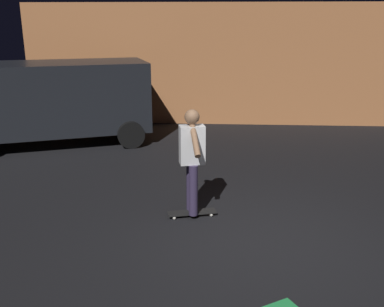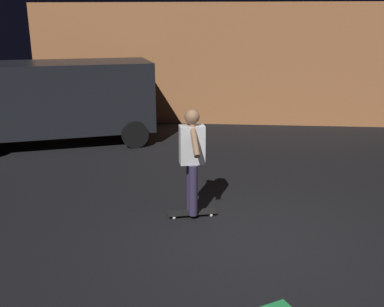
% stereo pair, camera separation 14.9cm
% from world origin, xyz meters
% --- Properties ---
extents(ground_plane, '(28.00, 28.00, 0.00)m').
position_xyz_m(ground_plane, '(0.00, 0.00, 0.00)').
color(ground_plane, black).
extents(low_building, '(11.53, 3.02, 3.51)m').
position_xyz_m(low_building, '(-0.65, 8.91, 1.75)').
color(low_building, '#C67A47').
rests_on(low_building, ground_plane).
extents(parked_van, '(4.97, 3.50, 2.03)m').
position_xyz_m(parked_van, '(-4.79, 5.04, 1.16)').
color(parked_van, black).
rests_on(parked_van, ground_plane).
extents(skateboard_ridden, '(0.81, 0.38, 0.07)m').
position_xyz_m(skateboard_ridden, '(-1.07, 0.90, 0.06)').
color(skateboard_ridden, black).
rests_on(skateboard_ridden, ground_plane).
extents(skater, '(0.42, 0.97, 1.67)m').
position_xyz_m(skater, '(-1.07, 0.90, 1.04)').
color(skater, '#382D4C').
rests_on(skater, skateboard_ridden).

